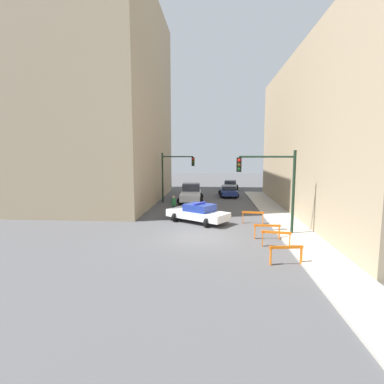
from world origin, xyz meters
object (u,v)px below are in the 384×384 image
parked_car_near (228,191)px  parked_car_mid (230,185)px  traffic_light_far (173,170)px  barrier_mid (276,236)px  police_car (198,213)px  barrier_corner (253,215)px  barrier_front (286,252)px  traffic_light_near (275,179)px  white_truck (191,193)px  barrier_back (267,229)px  pedestrian_crossing (174,205)px

parked_car_near → parked_car_mid: 7.20m
traffic_light_far → barrier_mid: 16.80m
traffic_light_far → police_car: 9.90m
barrier_mid → barrier_corner: 5.59m
traffic_light_far → barrier_front: traffic_light_far is taller
traffic_light_far → barrier_mid: size_ratio=3.27×
parked_car_near → barrier_corner: parked_car_near is taller
traffic_light_near → barrier_mid: bearing=-97.6°
traffic_light_far → white_truck: size_ratio=0.95×
barrier_corner → barrier_back: bearing=-85.3°
traffic_light_near → barrier_mid: size_ratio=3.27×
traffic_light_near → police_car: size_ratio=1.05×
parked_car_near → parked_car_mid: same height
police_car → barrier_back: police_car is taller
pedestrian_crossing → barrier_front: 12.62m
traffic_light_far → barrier_corner: (7.13, -9.13, -2.78)m
white_truck → barrier_mid: bearing=-70.8°
parked_car_mid → traffic_light_near: bearing=-81.9°
parked_car_near → barrier_corner: (1.12, -13.95, -0.06)m
barrier_back → barrier_corner: (-0.33, 3.99, 0.00)m
police_car → parked_car_near: (2.92, 13.84, -0.05)m
barrier_back → police_car: bearing=136.8°
police_car → parked_car_near: police_car is taller
police_car → parked_car_mid: (3.54, 21.01, -0.05)m
traffic_light_near → barrier_front: bearing=-94.7°
parked_car_near → barrier_back: size_ratio=2.73×
traffic_light_far → barrier_back: 15.34m
barrier_mid → barrier_back: bearing=97.9°
traffic_light_far → traffic_light_near: bearing=-56.3°
barrier_front → barrier_mid: bearing=88.2°
police_car → parked_car_mid: bearing=23.8°
traffic_light_far → barrier_front: bearing=-66.3°
parked_car_near → pedestrian_crossing: pedestrian_crossing is taller
barrier_front → barrier_corner: bearing=93.2°
pedestrian_crossing → barrier_back: (6.51, -6.53, -0.24)m
traffic_light_near → parked_car_mid: size_ratio=1.17×
white_truck → barrier_corner: 11.02m
white_truck → pedestrian_crossing: bearing=-98.9°
barrier_front → police_car: bearing=118.5°
barrier_mid → barrier_corner: bearing=95.6°
traffic_light_near → barrier_mid: traffic_light_near is taller
traffic_light_near → barrier_front: size_ratio=3.26×
white_truck → police_car: bearing=-84.3°
police_car → barrier_front: 9.43m
white_truck → parked_car_near: bearing=43.9°
white_truck → pedestrian_crossing: 7.17m
police_car → barrier_corner: 4.04m
barrier_back → parked_car_mid: bearing=91.9°
parked_car_mid → barrier_corner: parked_car_mid is taller
barrier_corner → white_truck: bearing=118.7°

